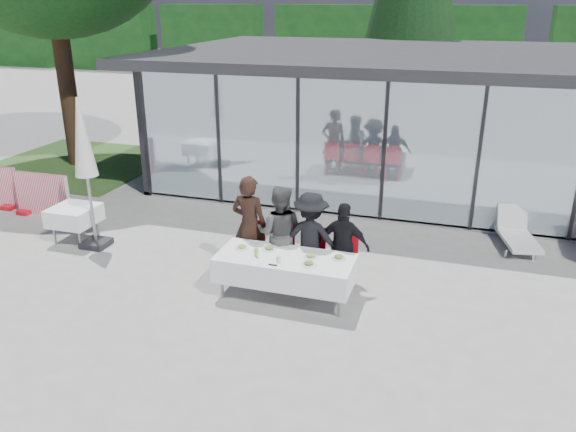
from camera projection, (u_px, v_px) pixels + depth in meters
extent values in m
plane|color=#989590|center=(281.00, 298.00, 9.39)|extent=(90.00, 90.00, 0.00)
cube|color=gray|center=(436.00, 174.00, 15.93)|extent=(14.00, 8.00, 0.10)
cube|color=black|center=(448.00, 98.00, 18.84)|extent=(14.00, 0.20, 3.20)
cube|color=black|center=(211.00, 106.00, 17.31)|extent=(0.20, 8.00, 3.20)
cube|color=silver|center=(430.00, 156.00, 11.84)|extent=(13.60, 0.06, 3.10)
cube|color=#2D2D30|center=(447.00, 56.00, 14.39)|extent=(14.80, 8.80, 0.24)
cube|color=#262628|center=(146.00, 134.00, 13.75)|extent=(0.08, 0.10, 3.10)
cube|color=#262628|center=(219.00, 139.00, 13.20)|extent=(0.08, 0.10, 3.10)
cube|color=#262628|center=(298.00, 145.00, 12.66)|extent=(0.08, 0.10, 3.10)
cube|color=#262628|center=(384.00, 152.00, 12.11)|extent=(0.08, 0.10, 3.10)
cube|color=#262628|center=(478.00, 159.00, 11.57)|extent=(0.08, 0.10, 3.10)
cube|color=red|center=(338.00, 167.00, 15.15)|extent=(0.45, 0.45, 0.90)
cube|color=red|center=(397.00, 167.00, 15.18)|extent=(0.45, 0.45, 0.90)
cube|color=red|center=(495.00, 180.00, 14.03)|extent=(0.45, 0.45, 0.90)
cube|color=#103513|center=(17.00, 35.00, 41.92)|extent=(6.50, 2.00, 4.40)
cube|color=#103513|center=(109.00, 37.00, 39.68)|extent=(6.50, 2.00, 4.40)
cube|color=#103513|center=(212.00, 39.00, 37.43)|extent=(6.50, 2.00, 4.40)
cube|color=#103513|center=(329.00, 42.00, 35.19)|extent=(6.50, 2.00, 4.40)
cube|color=#103513|center=(462.00, 45.00, 32.95)|extent=(6.50, 2.00, 4.40)
cube|color=white|center=(285.00, 268.00, 9.25)|extent=(2.26, 0.96, 0.42)
cylinder|color=gray|center=(221.00, 279.00, 9.28)|extent=(0.06, 0.06, 0.71)
cylinder|color=gray|center=(340.00, 297.00, 8.72)|extent=(0.06, 0.06, 0.71)
cylinder|color=gray|center=(237.00, 261.00, 9.90)|extent=(0.06, 0.06, 0.71)
cylinder|color=gray|center=(349.00, 277.00, 9.34)|extent=(0.06, 0.06, 0.71)
imported|color=black|center=(250.00, 226.00, 9.95)|extent=(0.75, 0.75, 1.86)
cube|color=red|center=(250.00, 250.00, 10.11)|extent=(0.44, 0.44, 0.05)
cube|color=red|center=(254.00, 234.00, 10.20)|extent=(0.44, 0.04, 0.55)
cylinder|color=red|center=(237.00, 265.00, 10.09)|extent=(0.04, 0.04, 0.43)
cylinder|color=red|center=(256.00, 268.00, 9.99)|extent=(0.04, 0.04, 0.43)
cylinder|color=red|center=(245.00, 257.00, 10.41)|extent=(0.04, 0.04, 0.43)
cylinder|color=red|center=(263.00, 259.00, 10.31)|extent=(0.04, 0.04, 0.43)
imported|color=#4F4F4F|center=(280.00, 233.00, 9.81)|extent=(0.92, 0.92, 1.73)
cube|color=red|center=(280.00, 254.00, 9.95)|extent=(0.44, 0.44, 0.05)
cube|color=red|center=(283.00, 237.00, 10.04)|extent=(0.44, 0.04, 0.55)
cylinder|color=red|center=(267.00, 269.00, 9.93)|extent=(0.04, 0.04, 0.43)
cylinder|color=red|center=(286.00, 272.00, 9.83)|extent=(0.04, 0.04, 0.43)
cylinder|color=red|center=(273.00, 261.00, 10.25)|extent=(0.04, 0.04, 0.43)
cylinder|color=red|center=(292.00, 263.00, 10.15)|extent=(0.04, 0.04, 0.43)
imported|color=black|center=(311.00, 238.00, 9.66)|extent=(1.09, 1.09, 1.66)
cube|color=red|center=(310.00, 259.00, 9.80)|extent=(0.44, 0.44, 0.05)
cube|color=red|center=(314.00, 241.00, 9.88)|extent=(0.44, 0.04, 0.55)
cylinder|color=red|center=(297.00, 274.00, 9.77)|extent=(0.04, 0.04, 0.43)
cylinder|color=red|center=(317.00, 277.00, 9.67)|extent=(0.04, 0.04, 0.43)
cylinder|color=red|center=(303.00, 265.00, 10.09)|extent=(0.04, 0.04, 0.43)
cylinder|color=red|center=(323.00, 268.00, 9.99)|extent=(0.04, 0.04, 0.43)
imported|color=black|center=(344.00, 246.00, 9.53)|extent=(0.95, 0.95, 1.53)
cube|color=red|center=(343.00, 263.00, 9.63)|extent=(0.44, 0.44, 0.05)
cube|color=red|center=(346.00, 245.00, 9.72)|extent=(0.44, 0.04, 0.55)
cylinder|color=red|center=(330.00, 278.00, 9.61)|extent=(0.04, 0.04, 0.43)
cylinder|color=red|center=(350.00, 281.00, 9.51)|extent=(0.04, 0.04, 0.43)
cylinder|color=red|center=(335.00, 269.00, 9.93)|extent=(0.04, 0.04, 0.43)
cylinder|color=red|center=(355.00, 272.00, 9.83)|extent=(0.04, 0.04, 0.43)
cylinder|color=white|center=(242.00, 248.00, 9.46)|extent=(0.25, 0.25, 0.01)
ellipsoid|color=tan|center=(242.00, 246.00, 9.45)|extent=(0.15, 0.15, 0.05)
cylinder|color=white|center=(269.00, 249.00, 9.42)|extent=(0.25, 0.25, 0.01)
ellipsoid|color=#385F23|center=(269.00, 248.00, 9.41)|extent=(0.15, 0.15, 0.05)
cylinder|color=white|center=(311.00, 257.00, 9.13)|extent=(0.25, 0.25, 0.01)
ellipsoid|color=tan|center=(311.00, 255.00, 9.12)|extent=(0.15, 0.15, 0.05)
cylinder|color=white|center=(339.00, 258.00, 9.09)|extent=(0.25, 0.25, 0.01)
ellipsoid|color=#385F23|center=(339.00, 256.00, 9.08)|extent=(0.15, 0.15, 0.05)
cylinder|color=white|center=(309.00, 265.00, 8.87)|extent=(0.25, 0.25, 0.01)
ellipsoid|color=#385F23|center=(309.00, 263.00, 8.86)|extent=(0.15, 0.15, 0.05)
cylinder|color=#85B94D|center=(256.00, 253.00, 9.14)|extent=(0.06, 0.06, 0.14)
cylinder|color=silver|center=(278.00, 259.00, 8.96)|extent=(0.07, 0.07, 0.10)
cube|color=black|center=(273.00, 265.00, 8.86)|extent=(0.14, 0.03, 0.01)
cube|color=white|center=(74.00, 215.00, 11.46)|extent=(0.86, 0.86, 0.36)
cylinder|color=gray|center=(53.00, 228.00, 11.35)|extent=(0.05, 0.05, 0.72)
cylinder|color=gray|center=(79.00, 231.00, 11.18)|extent=(0.05, 0.05, 0.72)
cylinder|color=gray|center=(73.00, 218.00, 11.88)|extent=(0.05, 0.05, 0.72)
cylinder|color=gray|center=(97.00, 221.00, 11.71)|extent=(0.05, 0.05, 0.72)
cube|color=red|center=(499.00, 209.00, 12.13)|extent=(0.62, 0.62, 0.05)
cube|color=red|center=(508.00, 201.00, 11.87)|extent=(0.35, 0.33, 0.55)
cylinder|color=red|center=(489.00, 221.00, 12.10)|extent=(0.04, 0.04, 0.43)
cylinder|color=red|center=(507.00, 223.00, 12.00)|extent=(0.04, 0.04, 0.43)
cylinder|color=red|center=(489.00, 215.00, 12.42)|extent=(0.04, 0.04, 0.43)
cylinder|color=red|center=(506.00, 217.00, 12.32)|extent=(0.04, 0.04, 0.43)
cube|color=black|center=(96.00, 243.00, 11.37)|extent=(0.50, 0.50, 0.12)
cylinder|color=gray|center=(88.00, 183.00, 10.91)|extent=(0.06, 0.06, 2.70)
cone|color=white|center=(82.00, 137.00, 10.59)|extent=(0.44, 0.44, 1.51)
cube|color=red|center=(43.00, 195.00, 12.86)|extent=(1.40, 0.12, 1.00)
cube|color=red|center=(28.00, 211.00, 13.16)|extent=(0.30, 0.45, 0.10)
cube|color=red|center=(64.00, 215.00, 12.88)|extent=(0.30, 0.45, 0.10)
cube|color=red|center=(12.00, 206.00, 13.46)|extent=(0.30, 0.45, 0.10)
cube|color=white|center=(518.00, 239.00, 11.26)|extent=(0.88, 1.40, 0.08)
cube|color=white|center=(512.00, 217.00, 11.67)|extent=(0.64, 0.39, 0.54)
cylinder|color=white|center=(506.00, 254.00, 10.88)|extent=(0.04, 0.04, 0.14)
cylinder|color=white|center=(533.00, 257.00, 10.74)|extent=(0.04, 0.04, 0.14)
cylinder|color=white|center=(503.00, 233.00, 11.86)|extent=(0.04, 0.04, 0.14)
cylinder|color=white|center=(529.00, 236.00, 11.72)|extent=(0.04, 0.04, 0.14)
cylinder|color=#382316|center=(68.00, 91.00, 16.32)|extent=(0.50, 0.50, 4.40)
cylinder|color=#382316|center=(405.00, 107.00, 20.46)|extent=(0.44, 0.44, 2.00)
cube|color=#385926|center=(78.00, 163.00, 17.11)|extent=(5.00, 5.00, 0.02)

